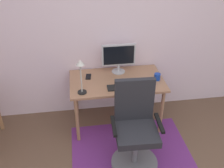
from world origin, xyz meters
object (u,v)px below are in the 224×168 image
Objects in this scene: desk at (117,85)px; office_chair at (135,134)px; desk_lamp at (81,71)px; keyboard at (125,87)px; cell_phone at (88,77)px; computer_mouse at (149,83)px; coffee_cup at (157,77)px; monitor at (119,56)px.

office_chair is (0.09, -0.75, -0.20)m from desk.
desk_lamp reaches higher than desk.
keyboard is 3.07× the size of cell_phone.
computer_mouse is 0.10× the size of office_chair.
computer_mouse is 0.24× the size of desk_lamp.
computer_mouse reaches higher than desk.
coffee_cup is at bearing 9.63° from desk_lamp.
computer_mouse is (0.39, -0.15, 0.09)m from desk.
desk_lamp is (-0.52, -0.45, 0.07)m from monitor.
office_chair is (-0.30, -0.59, -0.29)m from computer_mouse.
computer_mouse is 0.74× the size of cell_phone.
keyboard is 4.13× the size of computer_mouse.
desk_lamp is at bearing -97.52° from cell_phone.
computer_mouse reaches higher than keyboard.
keyboard reaches higher than desk.
monitor reaches higher than computer_mouse.
office_chair is (0.55, -0.51, -0.57)m from desk_lamp.
desk is at bearing 99.20° from office_chair.
computer_mouse is 0.16m from coffee_cup.
desk_lamp reaches higher than computer_mouse.
desk_lamp reaches higher than coffee_cup.
computer_mouse is 0.90m from desk_lamp.
monitor is 1.08m from office_chair.
desk is at bearing -104.83° from monitor.
desk is 0.43m from computer_mouse.
desk is at bearing 108.35° from keyboard.
desk_lamp is 0.41× the size of office_chair.
desk is at bearing 158.11° from computer_mouse.
coffee_cup reaches higher than computer_mouse.
cell_phone is 0.48m from desk_lamp.
keyboard is 4.88× the size of coffee_cup.
desk_lamp reaches higher than keyboard.
cell_phone is (-0.88, 0.20, -0.04)m from coffee_cup.
computer_mouse is (0.33, -0.37, -0.22)m from monitor.
coffee_cup is (0.45, 0.13, 0.04)m from keyboard.
coffee_cup is 0.63× the size of cell_phone.
cell_phone is at bearing 159.05° from computer_mouse.
cell_phone is 0.13× the size of office_chair.
coffee_cup reaches higher than keyboard.
desk_lamp is at bearing -139.20° from monitor.
office_chair is (0.45, -0.88, -0.27)m from cell_phone.
desk is 0.22m from keyboard.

